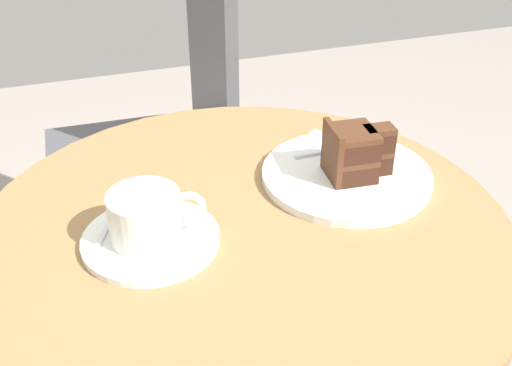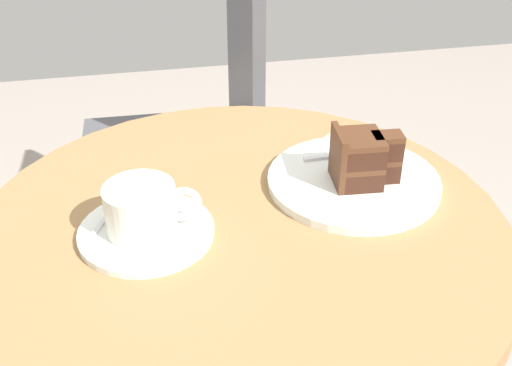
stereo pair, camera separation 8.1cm
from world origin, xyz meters
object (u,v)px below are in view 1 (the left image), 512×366
object	(u,v)px
fork	(350,147)
cafe_chair	(174,116)
saucer	(151,241)
coffee_cup	(147,217)
teaspoon	(110,223)
cake_slice	(354,153)
napkin	(334,162)
cake_plate	(346,175)

from	to	relation	value
fork	cafe_chair	xyz separation A→B (m)	(-0.17, 0.49, -0.16)
fork	saucer	bearing A→B (deg)	-161.24
coffee_cup	fork	world-z (taller)	coffee_cup
teaspoon	cake_slice	bearing A→B (deg)	-64.35
saucer	cake_slice	bearing A→B (deg)	10.16
cake_slice	cafe_chair	xyz separation A→B (m)	(-0.14, 0.56, -0.19)
saucer	napkin	distance (m)	0.30
teaspoon	cafe_chair	distance (m)	0.62
teaspoon	saucer	bearing A→B (deg)	-111.07
cake_slice	coffee_cup	bearing A→B (deg)	-169.70
napkin	coffee_cup	bearing A→B (deg)	-159.54
cake_plate	napkin	xyz separation A→B (m)	(0.00, 0.04, -0.00)
napkin	cafe_chair	xyz separation A→B (m)	(-0.14, 0.51, -0.15)
saucer	cake_plate	world-z (taller)	cake_plate
cafe_chair	saucer	bearing A→B (deg)	-11.87
saucer	teaspoon	size ratio (longest dim) A/B	1.79
coffee_cup	cake_plate	bearing A→B (deg)	12.34
teaspoon	napkin	world-z (taller)	teaspoon
coffee_cup	napkin	world-z (taller)	coffee_cup
cake_plate	coffee_cup	bearing A→B (deg)	-167.66
coffee_cup	cafe_chair	bearing A→B (deg)	76.49
cake_slice	fork	size ratio (longest dim) A/B	0.65
napkin	saucer	bearing A→B (deg)	-159.62
cake_slice	saucer	bearing A→B (deg)	-169.84
cake_plate	cafe_chair	distance (m)	0.59
cake_slice	fork	bearing A→B (deg)	67.61
cafe_chair	napkin	bearing A→B (deg)	16.94
fork	coffee_cup	bearing A→B (deg)	-161.18
cafe_chair	coffee_cup	bearing A→B (deg)	-11.99
napkin	cafe_chair	bearing A→B (deg)	105.41
teaspoon	fork	size ratio (longest dim) A/B	0.65
teaspoon	cafe_chair	xyz separation A→B (m)	(0.19, 0.57, -0.16)
cake_slice	fork	world-z (taller)	cake_slice
cake_plate	cake_slice	size ratio (longest dim) A/B	2.56
teaspoon	napkin	bearing A→B (deg)	-54.97
saucer	fork	bearing A→B (deg)	20.81
cake_slice	cafe_chair	distance (m)	0.61
saucer	cake_plate	size ratio (longest dim) A/B	0.71
cake_slice	napkin	xyz separation A→B (m)	(-0.00, 0.05, -0.05)
cake_slice	napkin	distance (m)	0.07
teaspoon	fork	xyz separation A→B (m)	(0.36, 0.08, 0.00)
cake_slice	cafe_chair	bearing A→B (deg)	104.19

